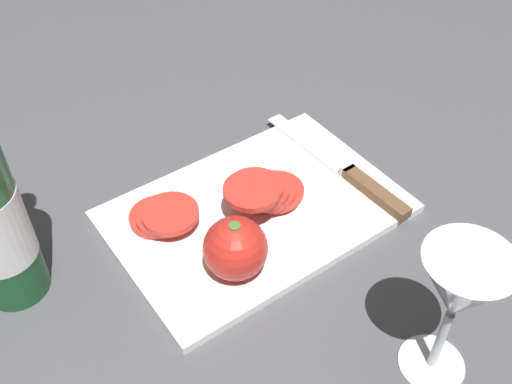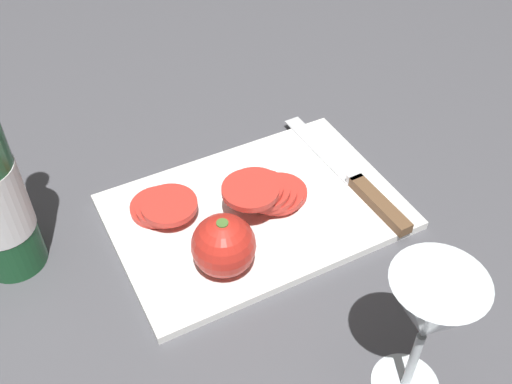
# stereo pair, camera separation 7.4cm
# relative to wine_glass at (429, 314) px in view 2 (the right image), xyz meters

# --- Properties ---
(ground_plane) EXTENTS (3.00, 3.00, 0.00)m
(ground_plane) POSITION_rel_wine_glass_xyz_m (-0.08, 0.28, -0.12)
(ground_plane) COLOR #4C4C51
(cutting_board) EXTENTS (0.36, 0.24, 0.01)m
(cutting_board) POSITION_rel_wine_glass_xyz_m (-0.02, 0.28, -0.12)
(cutting_board) COLOR white
(cutting_board) RESTS_ON ground_plane
(wine_glass) EXTENTS (0.08, 0.08, 0.17)m
(wine_glass) POSITION_rel_wine_glass_xyz_m (0.00, 0.00, 0.00)
(wine_glass) COLOR silver
(wine_glass) RESTS_ON ground_plane
(whole_tomato) EXTENTS (0.07, 0.07, 0.07)m
(whole_tomato) POSITION_rel_wine_glass_xyz_m (-0.10, 0.21, -0.07)
(whole_tomato) COLOR red
(whole_tomato) RESTS_ON cutting_board
(knife) EXTENTS (0.03, 0.27, 0.01)m
(knife) POSITION_rel_wine_glass_xyz_m (0.12, 0.24, -0.11)
(knife) COLOR silver
(knife) RESTS_ON cutting_board
(tomato_slice_stack_near) EXTENTS (0.12, 0.09, 0.05)m
(tomato_slice_stack_near) POSITION_rel_wine_glass_xyz_m (-0.01, 0.28, -0.09)
(tomato_slice_stack_near) COLOR red
(tomato_slice_stack_near) RESTS_ON cutting_board
(tomato_slice_stack_far) EXTENTS (0.08, 0.09, 0.02)m
(tomato_slice_stack_far) POSITION_rel_wine_glass_xyz_m (-0.13, 0.33, -0.10)
(tomato_slice_stack_far) COLOR red
(tomato_slice_stack_far) RESTS_ON cutting_board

